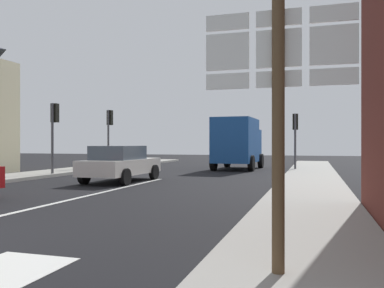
% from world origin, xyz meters
% --- Properties ---
extents(ground_plane, '(80.00, 80.00, 0.00)m').
position_xyz_m(ground_plane, '(0.00, 10.00, 0.00)').
color(ground_plane, black).
extents(sidewalk_right, '(2.39, 44.00, 0.14)m').
position_xyz_m(sidewalk_right, '(6.35, 8.00, 0.07)').
color(sidewalk_right, gray).
rests_on(sidewalk_right, ground).
extents(lane_centre_stripe, '(0.16, 12.00, 0.01)m').
position_xyz_m(lane_centre_stripe, '(0.00, 6.00, 0.01)').
color(lane_centre_stripe, silver).
rests_on(lane_centre_stripe, ground).
extents(sedan_far, '(2.05, 4.24, 1.47)m').
position_xyz_m(sedan_far, '(-1.11, 10.36, 0.76)').
color(sedan_far, beige).
rests_on(sedan_far, ground).
extents(delivery_truck, '(2.61, 5.06, 3.05)m').
position_xyz_m(delivery_truck, '(2.04, 19.70, 1.65)').
color(delivery_truck, '#19478C').
rests_on(delivery_truck, ground).
extents(route_sign_post, '(1.66, 0.14, 3.20)m').
position_xyz_m(route_sign_post, '(6.08, -0.16, 2.00)').
color(route_sign_post, brown).
rests_on(route_sign_post, ground).
extents(traffic_light_near_left, '(0.30, 0.49, 3.48)m').
position_xyz_m(traffic_light_near_left, '(-5.46, 12.07, 2.58)').
color(traffic_light_near_left, '#47474C').
rests_on(traffic_light_near_left, ground).
extents(traffic_light_far_left, '(0.30, 0.49, 3.59)m').
position_xyz_m(traffic_light_far_left, '(-5.46, 17.58, 2.66)').
color(traffic_light_far_left, '#47474C').
rests_on(traffic_light_far_left, ground).
extents(traffic_light_far_right, '(0.30, 0.49, 3.25)m').
position_xyz_m(traffic_light_far_right, '(5.46, 19.02, 2.40)').
color(traffic_light_far_right, '#47474C').
rests_on(traffic_light_far_right, ground).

